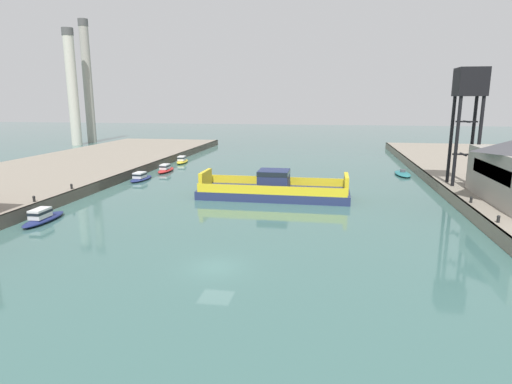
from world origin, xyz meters
TOP-DOWN VIEW (x-y plane):
  - ground_plane at (0.00, 0.00)m, footprint 400.00×400.00m
  - chain_ferry at (1.32, 24.76)m, footprint 19.69×6.85m
  - moored_boat_near_left at (-20.46, 41.91)m, footprint 1.93×6.23m
  - moored_boat_near_right at (-21.32, 53.16)m, footprint 2.38×5.93m
  - moored_boat_mid_left at (20.95, 45.58)m, footprint 2.70×6.88m
  - moored_boat_mid_right at (-21.18, 8.98)m, footprint 1.98×6.57m
  - moored_boat_far_left at (-21.37, 33.44)m, footprint 2.39×6.16m
  - crane_tower at (26.06, 30.74)m, footprint 3.56×3.56m
  - bollard_left_aft at (-24.11, 11.77)m, footprint 0.32×0.32m
  - bollard_right_aft at (24.11, 11.61)m, footprint 0.32×0.32m
  - bollard_left_far at (-24.11, 18.96)m, footprint 0.32×0.32m
  - bollard_right_far at (24.11, 19.61)m, footprint 0.32×0.32m
  - smokestack_distant_a at (-63.34, 90.90)m, footprint 2.83×2.83m
  - smokestack_distant_b at (-63.24, 82.62)m, footprint 3.08×3.08m

SIDE VIEW (x-z plane):
  - ground_plane at x=0.00m, z-range 0.00..0.00m
  - moored_boat_mid_left at x=20.95m, z-range -0.24..0.78m
  - moored_boat_far_left at x=-21.37m, z-range -0.18..1.19m
  - moored_boat_near_left at x=-20.46m, z-range -0.19..1.26m
  - moored_boat_near_right at x=-21.32m, z-range -0.19..1.29m
  - moored_boat_mid_right at x=-21.18m, z-range -0.20..1.34m
  - chain_ferry at x=1.32m, z-range -0.73..2.95m
  - bollard_left_aft at x=-24.11m, z-range 1.47..2.18m
  - bollard_right_aft at x=24.11m, z-range 1.47..2.18m
  - bollard_left_far at x=-24.11m, z-range 1.47..2.18m
  - bollard_right_far at x=24.11m, z-range 1.47..2.18m
  - crane_tower at x=26.06m, z-range 5.96..21.25m
  - smokestack_distant_b at x=-63.24m, z-range 1.02..33.00m
  - smokestack_distant_a at x=-63.34m, z-range 1.03..36.74m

